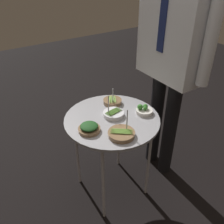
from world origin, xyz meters
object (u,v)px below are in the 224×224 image
at_px(bowl_asparagus_front_left, 113,114).
at_px(bowl_asparagus_center, 121,133).
at_px(bowl_asparagus_mid_left, 112,101).
at_px(bowl_broccoli_front_right, 144,110).
at_px(serving_cart, 112,124).
at_px(waiter_figure, 173,43).
at_px(bowl_spinach_back_right, 89,128).

xyz_separation_m(bowl_asparagus_front_left, bowl_asparagus_center, (0.21, -0.08, -0.00)).
distance_m(bowl_asparagus_mid_left, bowl_broccoli_front_right, 0.26).
relative_size(serving_cart, bowl_asparagus_center, 4.10).
height_order(serving_cart, bowl_broccoli_front_right, bowl_broccoli_front_right).
distance_m(serving_cart, bowl_broccoli_front_right, 0.25).
xyz_separation_m(bowl_asparagus_mid_left, bowl_asparagus_center, (0.35, -0.16, -0.00)).
xyz_separation_m(bowl_asparagus_mid_left, waiter_figure, (0.16, 0.39, 0.41)).
height_order(bowl_asparagus_mid_left, bowl_asparagus_front_left, bowl_asparagus_front_left).
height_order(bowl_broccoli_front_right, bowl_spinach_back_right, bowl_broccoli_front_right).
relative_size(serving_cart, bowl_asparagus_mid_left, 4.80).
relative_size(bowl_asparagus_front_left, waiter_figure, 0.10).
relative_size(bowl_asparagus_center, waiter_figure, 0.10).
bearing_deg(bowl_asparagus_center, bowl_broccoli_front_right, 114.29).
bearing_deg(bowl_asparagus_front_left, bowl_broccoli_front_right, 66.35).
xyz_separation_m(serving_cart, bowl_asparagus_front_left, (-0.02, 0.03, 0.07)).
xyz_separation_m(bowl_asparagus_front_left, bowl_spinach_back_right, (0.06, -0.22, 0.01)).
bearing_deg(serving_cart, waiter_figure, 90.74).
xyz_separation_m(bowl_asparagus_mid_left, bowl_asparagus_front_left, (0.14, -0.08, -0.00)).
height_order(bowl_asparagus_front_left, waiter_figure, waiter_figure).
bearing_deg(bowl_asparagus_mid_left, serving_cart, -33.92).
distance_m(serving_cart, bowl_spinach_back_right, 0.22).
xyz_separation_m(bowl_broccoli_front_right, waiter_figure, (-0.07, 0.28, 0.41)).
xyz_separation_m(serving_cart, bowl_spinach_back_right, (0.04, -0.20, 0.07)).
distance_m(bowl_broccoli_front_right, bowl_asparagus_center, 0.31).
height_order(serving_cart, waiter_figure, waiter_figure).
bearing_deg(waiter_figure, bowl_asparagus_center, -70.49).
relative_size(bowl_spinach_back_right, bowl_asparagus_center, 0.84).
distance_m(bowl_asparagus_mid_left, bowl_asparagus_front_left, 0.16).
distance_m(bowl_broccoli_front_right, waiter_figure, 0.50).
bearing_deg(bowl_asparagus_front_left, serving_cart, -49.81).
distance_m(serving_cart, bowl_asparagus_mid_left, 0.21).
xyz_separation_m(bowl_asparagus_center, waiter_figure, (-0.20, 0.56, 0.41)).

